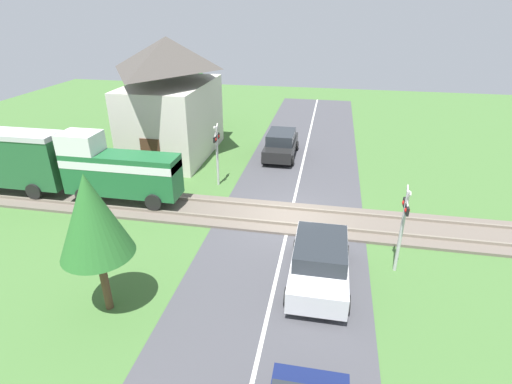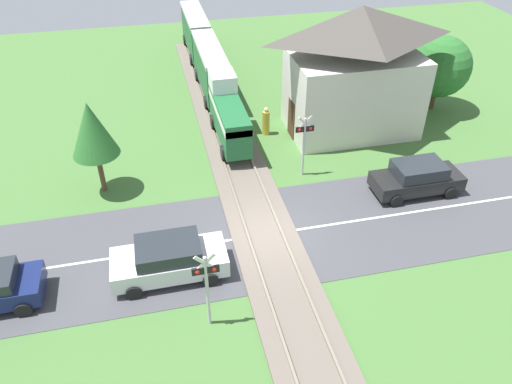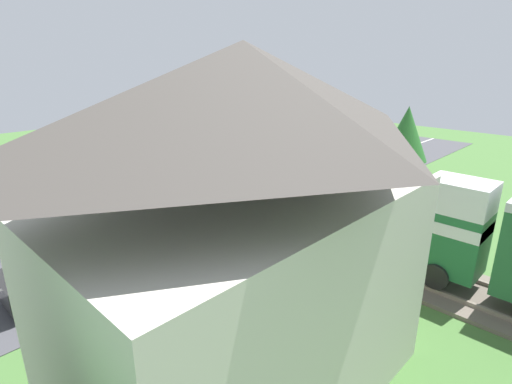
% 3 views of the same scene
% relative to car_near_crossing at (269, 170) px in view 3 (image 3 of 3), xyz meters
% --- Properties ---
extents(ground_plane, '(60.00, 60.00, 0.00)m').
position_rel_car_near_crossing_xyz_m(ground_plane, '(4.07, 1.44, -0.83)').
color(ground_plane, '#426B33').
extents(road_surface, '(48.00, 6.40, 0.02)m').
position_rel_car_near_crossing_xyz_m(road_surface, '(4.07, 1.44, -0.82)').
color(road_surface, '#424247').
rests_on(road_surface, ground_plane).
extents(track_bed, '(2.80, 48.00, 0.24)m').
position_rel_car_near_crossing_xyz_m(track_bed, '(4.07, 1.44, -0.76)').
color(track_bed, '#665B51').
rests_on(track_bed, ground_plane).
extents(car_near_crossing, '(4.35, 2.02, 1.59)m').
position_rel_car_near_crossing_xyz_m(car_near_crossing, '(0.00, 0.00, 0.00)').
color(car_near_crossing, silver).
rests_on(car_near_crossing, ground_plane).
extents(car_far_side, '(4.19, 1.89, 1.59)m').
position_rel_car_near_crossing_xyz_m(car_far_side, '(11.80, 2.88, -0.01)').
color(car_far_side, black).
rests_on(car_far_side, ground_plane).
extents(car_behind_queue, '(3.68, 1.92, 1.46)m').
position_rel_car_near_crossing_xyz_m(car_behind_queue, '(-6.44, -0.00, -0.06)').
color(car_behind_queue, '#141E4C').
rests_on(car_behind_queue, ground_plane).
extents(crossing_signal_west_approach, '(0.90, 0.18, 3.25)m').
position_rel_car_near_crossing_xyz_m(crossing_signal_west_approach, '(1.10, -2.66, 1.24)').
color(crossing_signal_west_approach, '#B7B7B7').
rests_on(crossing_signal_west_approach, ground_plane).
extents(crossing_signal_east_approach, '(0.90, 0.18, 3.25)m').
position_rel_car_near_crossing_xyz_m(crossing_signal_east_approach, '(7.03, 5.54, 1.24)').
color(crossing_signal_east_approach, '#B7B7B7').
rests_on(crossing_signal_east_approach, ground_plane).
extents(station_building, '(7.47, 4.68, 6.94)m').
position_rel_car_near_crossing_xyz_m(station_building, '(11.05, 9.43, 2.58)').
color(station_building, beige).
rests_on(station_building, ground_plane).
extents(pedestrian_by_station, '(0.40, 0.40, 1.64)m').
position_rel_car_near_crossing_xyz_m(pedestrian_by_station, '(6.26, 9.95, -0.08)').
color(pedestrian_by_station, gold).
rests_on(pedestrian_by_station, ground_plane).
extents(tree_roadside_hedge, '(2.12, 2.12, 4.58)m').
position_rel_car_near_crossing_xyz_m(tree_roadside_hedge, '(-2.59, 6.39, 2.46)').
color(tree_roadside_hedge, brown).
rests_on(tree_roadside_hedge, ground_plane).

